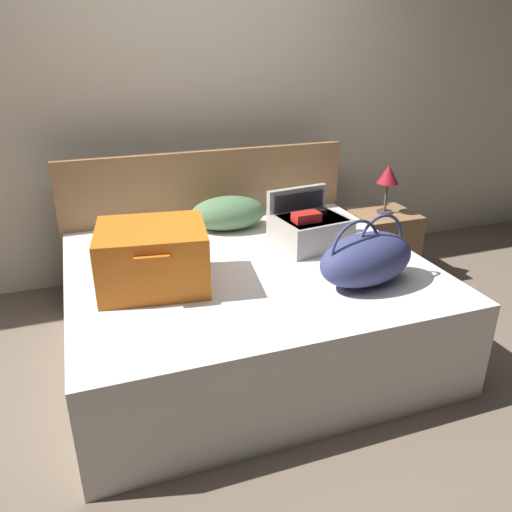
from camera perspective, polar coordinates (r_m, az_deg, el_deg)
name	(u,v)px	position (r m, az deg, el deg)	size (l,w,h in m)	color
ground_plane	(274,386)	(2.72, 2.01, -14.38)	(12.00, 12.00, 0.00)	#6B5B4C
back_wall	(190,94)	(3.75, -7.41, 17.62)	(8.00, 0.10, 2.60)	beige
bed	(249,306)	(2.89, -0.83, -5.67)	(1.91, 1.66, 0.52)	silver
headboard	(208,220)	(3.56, -5.38, 4.02)	(1.95, 0.08, 0.98)	olive
hard_case_large	(153,256)	(2.53, -11.57, -0.04)	(0.58, 0.52, 0.31)	#D16619
hard_case_medium	(310,228)	(3.00, 6.06, 3.18)	(0.44, 0.40, 0.32)	gray
duffel_bag	(367,258)	(2.57, 12.33, -0.26)	(0.59, 0.40, 0.35)	navy
pillow_near_headboard	(228,213)	(3.26, -3.14, 4.85)	(0.49, 0.30, 0.21)	#4C724C
nightstand	(381,245)	(3.88, 13.87, 1.26)	(0.44, 0.40, 0.50)	olive
table_lamp	(388,177)	(3.72, 14.63, 8.61)	(0.15, 0.15, 0.35)	#3F3833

